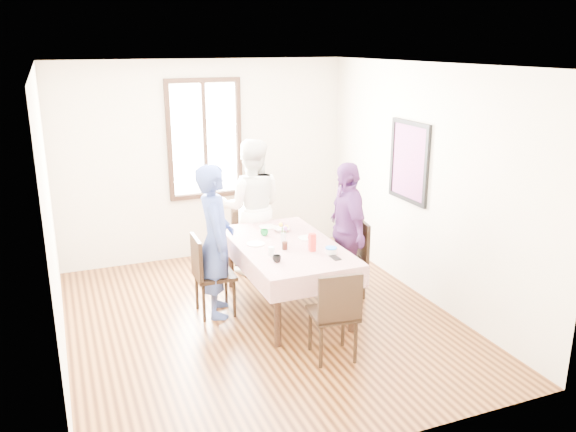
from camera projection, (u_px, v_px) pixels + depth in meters
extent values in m
plane|color=black|center=(262.00, 320.00, 6.37)|extent=(4.50, 4.50, 0.00)
plane|color=beige|center=(205.00, 161.00, 7.98)|extent=(4.00, 0.00, 4.00)
plane|color=beige|center=(424.00, 184.00, 6.70)|extent=(0.00, 4.50, 4.50)
cube|color=black|center=(205.00, 139.00, 7.87)|extent=(1.02, 0.06, 1.62)
cube|color=white|center=(204.00, 139.00, 7.88)|extent=(0.90, 0.02, 1.50)
cube|color=red|center=(409.00, 162.00, 6.90)|extent=(0.04, 0.76, 0.96)
cube|color=black|center=(286.00, 276.00, 6.58)|extent=(0.94, 1.71, 0.75)
cube|color=#560409|center=(286.00, 245.00, 6.47)|extent=(1.06, 1.83, 0.01)
cube|color=black|center=(215.00, 275.00, 6.41)|extent=(0.43, 0.43, 0.91)
cube|color=black|center=(346.00, 259.00, 6.89)|extent=(0.48, 0.48, 0.91)
cube|color=black|center=(253.00, 238.00, 7.60)|extent=(0.46, 0.46, 0.91)
cube|color=black|center=(333.00, 313.00, 5.51)|extent=(0.47, 0.47, 0.91)
imported|color=#324385|center=(215.00, 241.00, 6.31)|extent=(0.53, 0.69, 1.69)
imported|color=white|center=(253.00, 208.00, 7.46)|extent=(1.02, 0.90, 1.76)
imported|color=#582A67|center=(346.00, 231.00, 6.78)|extent=(0.52, 0.99, 1.62)
imported|color=black|center=(277.00, 259.00, 5.93)|extent=(0.11, 0.11, 0.07)
imported|color=red|center=(311.00, 240.00, 6.48)|extent=(0.11, 0.11, 0.08)
imported|color=#0C7226|center=(264.00, 233.00, 6.74)|extent=(0.12, 0.12, 0.07)
imported|color=white|center=(282.00, 229.00, 6.89)|extent=(0.24, 0.24, 0.05)
cube|color=red|center=(312.00, 242.00, 6.23)|extent=(0.06, 0.06, 0.20)
cylinder|color=white|center=(331.00, 251.00, 6.17)|extent=(0.12, 0.12, 0.06)
cylinder|color=black|center=(285.00, 246.00, 6.29)|extent=(0.06, 0.06, 0.09)
cylinder|color=silver|center=(271.00, 251.00, 6.11)|extent=(0.07, 0.07, 0.09)
cube|color=black|center=(335.00, 258.00, 6.04)|extent=(0.08, 0.15, 0.01)
cylinder|color=silver|center=(283.00, 238.00, 6.48)|extent=(0.06, 0.06, 0.12)
cylinder|color=white|center=(256.00, 244.00, 6.45)|extent=(0.20, 0.20, 0.01)
cylinder|color=white|center=(307.00, 238.00, 6.65)|extent=(0.20, 0.20, 0.01)
cylinder|color=white|center=(267.00, 227.00, 7.05)|extent=(0.20, 0.20, 0.01)
cylinder|color=blue|center=(331.00, 248.00, 6.16)|extent=(0.12, 0.12, 0.01)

